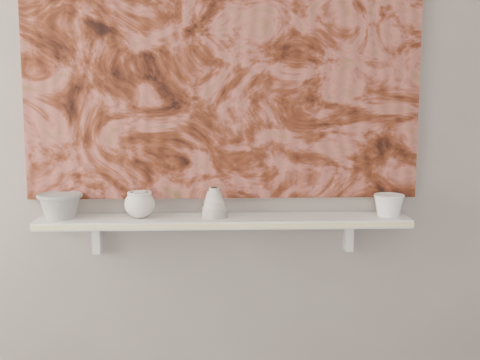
{
  "coord_description": "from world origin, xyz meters",
  "views": [
    {
      "loc": [
        -0.03,
        -0.97,
        1.44
      ],
      "look_at": [
        0.06,
        1.49,
        1.07
      ],
      "focal_mm": 50.0,
      "sensor_mm": 36.0,
      "label": 1
    }
  ],
  "objects_px": {
    "bell_vessel": "(214,202)",
    "bowl_white": "(389,205)",
    "cup_cream": "(140,204)",
    "bowl_grey": "(60,206)",
    "shelf": "(224,221)",
    "painting": "(223,54)"
  },
  "relations": [
    {
      "from": "bell_vessel",
      "to": "cup_cream",
      "type": "bearing_deg",
      "value": 180.0
    },
    {
      "from": "shelf",
      "to": "cup_cream",
      "type": "bearing_deg",
      "value": 180.0
    },
    {
      "from": "shelf",
      "to": "painting",
      "type": "distance_m",
      "value": 0.63
    },
    {
      "from": "bowl_grey",
      "to": "cup_cream",
      "type": "relative_size",
      "value": 1.49
    },
    {
      "from": "painting",
      "to": "bowl_grey",
      "type": "relative_size",
      "value": 8.85
    },
    {
      "from": "painting",
      "to": "cup_cream",
      "type": "xyz_separation_m",
      "value": [
        -0.32,
        -0.08,
        -0.56
      ]
    },
    {
      "from": "bowl_white",
      "to": "shelf",
      "type": "bearing_deg",
      "value": 180.0
    },
    {
      "from": "shelf",
      "to": "painting",
      "type": "height_order",
      "value": "painting"
    },
    {
      "from": "bell_vessel",
      "to": "bowl_grey",
      "type": "bearing_deg",
      "value": 180.0
    },
    {
      "from": "bowl_white",
      "to": "bowl_grey",
      "type": "bearing_deg",
      "value": 180.0
    },
    {
      "from": "shelf",
      "to": "cup_cream",
      "type": "xyz_separation_m",
      "value": [
        -0.32,
        0.0,
        0.07
      ]
    },
    {
      "from": "painting",
      "to": "bowl_white",
      "type": "bearing_deg",
      "value": -7.3
    },
    {
      "from": "painting",
      "to": "cup_cream",
      "type": "relative_size",
      "value": 13.14
    },
    {
      "from": "shelf",
      "to": "bowl_white",
      "type": "height_order",
      "value": "bowl_white"
    },
    {
      "from": "bowl_grey",
      "to": "shelf",
      "type": "bearing_deg",
      "value": 0.0
    },
    {
      "from": "shelf",
      "to": "bell_vessel",
      "type": "distance_m",
      "value": 0.08
    },
    {
      "from": "bell_vessel",
      "to": "bowl_white",
      "type": "bearing_deg",
      "value": 0.0
    },
    {
      "from": "shelf",
      "to": "bell_vessel",
      "type": "relative_size",
      "value": 12.35
    },
    {
      "from": "painting",
      "to": "bowl_grey",
      "type": "bearing_deg",
      "value": -172.5
    },
    {
      "from": "bell_vessel",
      "to": "bowl_white",
      "type": "relative_size",
      "value": 0.98
    },
    {
      "from": "painting",
      "to": "bell_vessel",
      "type": "height_order",
      "value": "painting"
    },
    {
      "from": "painting",
      "to": "bell_vessel",
      "type": "distance_m",
      "value": 0.56
    }
  ]
}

